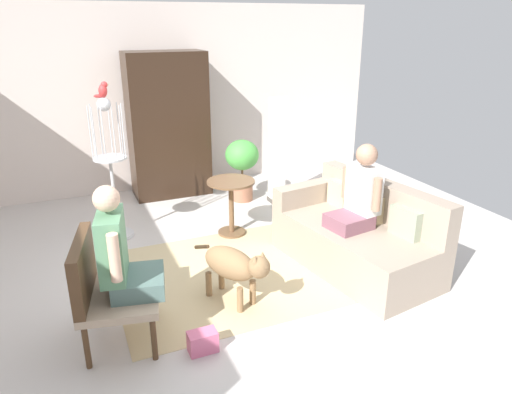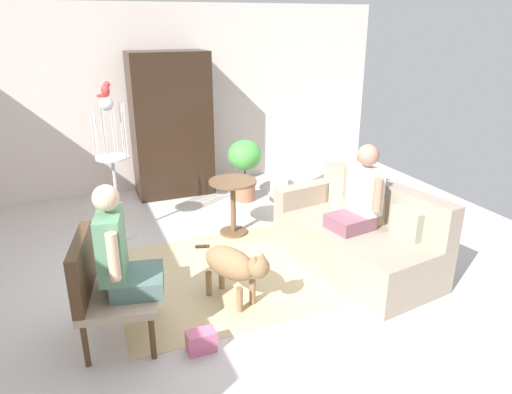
{
  "view_description": "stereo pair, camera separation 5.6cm",
  "coord_description": "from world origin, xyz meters",
  "px_view_note": "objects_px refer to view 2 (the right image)",
  "views": [
    {
      "loc": [
        -1.37,
        -3.85,
        2.37
      ],
      "look_at": [
        0.08,
        -0.42,
        0.97
      ],
      "focal_mm": 33.12,
      "sensor_mm": 36.0,
      "label": 1
    },
    {
      "loc": [
        -1.32,
        -3.87,
        2.37
      ],
      "look_at": [
        0.08,
        -0.42,
        0.97
      ],
      "focal_mm": 33.12,
      "sensor_mm": 36.0,
      "label": 2
    }
  ],
  "objects_px": {
    "parrot": "(105,90)",
    "armoire_cabinet": "(171,125)",
    "round_end_table": "(233,199)",
    "person_on_couch": "(361,195)",
    "potted_plant": "(245,162)",
    "handbag": "(201,341)",
    "bird_cage_stand": "(114,173)",
    "person_on_armchair": "(120,252)",
    "couch": "(358,237)",
    "column_lamp": "(280,152)",
    "armchair": "(102,283)",
    "dog": "(234,265)"
  },
  "relations": [
    {
      "from": "handbag",
      "to": "bird_cage_stand",
      "type": "bearing_deg",
      "value": 97.36
    },
    {
      "from": "potted_plant",
      "to": "person_on_armchair",
      "type": "bearing_deg",
      "value": -127.87
    },
    {
      "from": "couch",
      "to": "parrot",
      "type": "relative_size",
      "value": 10.64
    },
    {
      "from": "dog",
      "to": "handbag",
      "type": "bearing_deg",
      "value": -130.2
    },
    {
      "from": "dog",
      "to": "parrot",
      "type": "height_order",
      "value": "parrot"
    },
    {
      "from": "parrot",
      "to": "potted_plant",
      "type": "xyz_separation_m",
      "value": [
        1.77,
        0.53,
        -1.14
      ]
    },
    {
      "from": "armchair",
      "to": "round_end_table",
      "type": "height_order",
      "value": "armchair"
    },
    {
      "from": "bird_cage_stand",
      "to": "handbag",
      "type": "distance_m",
      "value": 2.49
    },
    {
      "from": "bird_cage_stand",
      "to": "potted_plant",
      "type": "bearing_deg",
      "value": 16.74
    },
    {
      "from": "person_on_couch",
      "to": "parrot",
      "type": "distance_m",
      "value": 2.86
    },
    {
      "from": "person_on_couch",
      "to": "armoire_cabinet",
      "type": "distance_m",
      "value": 3.15
    },
    {
      "from": "round_end_table",
      "to": "person_on_armchair",
      "type": "bearing_deg",
      "value": -133.21
    },
    {
      "from": "column_lamp",
      "to": "dog",
      "type": "bearing_deg",
      "value": -123.82
    },
    {
      "from": "parrot",
      "to": "armoire_cabinet",
      "type": "relative_size",
      "value": 0.09
    },
    {
      "from": "potted_plant",
      "to": "armoire_cabinet",
      "type": "height_order",
      "value": "armoire_cabinet"
    },
    {
      "from": "person_on_couch",
      "to": "handbag",
      "type": "height_order",
      "value": "person_on_couch"
    },
    {
      "from": "dog",
      "to": "potted_plant",
      "type": "height_order",
      "value": "potted_plant"
    },
    {
      "from": "armchair",
      "to": "column_lamp",
      "type": "distance_m",
      "value": 3.38
    },
    {
      "from": "round_end_table",
      "to": "dog",
      "type": "relative_size",
      "value": 0.81
    },
    {
      "from": "handbag",
      "to": "column_lamp",
      "type": "bearing_deg",
      "value": 54.79
    },
    {
      "from": "round_end_table",
      "to": "bird_cage_stand",
      "type": "distance_m",
      "value": 1.37
    },
    {
      "from": "person_on_couch",
      "to": "potted_plant",
      "type": "bearing_deg",
      "value": 99.0
    },
    {
      "from": "potted_plant",
      "to": "round_end_table",
      "type": "bearing_deg",
      "value": -117.93
    },
    {
      "from": "person_on_armchair",
      "to": "couch",
      "type": "bearing_deg",
      "value": 7.98
    },
    {
      "from": "parrot",
      "to": "column_lamp",
      "type": "height_order",
      "value": "parrot"
    },
    {
      "from": "parrot",
      "to": "handbag",
      "type": "relative_size",
      "value": 0.77
    },
    {
      "from": "round_end_table",
      "to": "handbag",
      "type": "distance_m",
      "value": 2.16
    },
    {
      "from": "round_end_table",
      "to": "parrot",
      "type": "height_order",
      "value": "parrot"
    },
    {
      "from": "person_on_couch",
      "to": "armchair",
      "type": "bearing_deg",
      "value": -173.97
    },
    {
      "from": "dog",
      "to": "person_on_armchair",
      "type": "bearing_deg",
      "value": -170.71
    },
    {
      "from": "column_lamp",
      "to": "armoire_cabinet",
      "type": "distance_m",
      "value": 1.58
    },
    {
      "from": "armchair",
      "to": "dog",
      "type": "relative_size",
      "value": 1.08
    },
    {
      "from": "couch",
      "to": "armchair",
      "type": "distance_m",
      "value": 2.52
    },
    {
      "from": "couch",
      "to": "armoire_cabinet",
      "type": "distance_m",
      "value": 3.19
    },
    {
      "from": "couch",
      "to": "parrot",
      "type": "height_order",
      "value": "parrot"
    },
    {
      "from": "person_on_couch",
      "to": "armoire_cabinet",
      "type": "xyz_separation_m",
      "value": [
        -1.19,
        2.91,
        0.21
      ]
    },
    {
      "from": "armchair",
      "to": "handbag",
      "type": "height_order",
      "value": "armchair"
    },
    {
      "from": "round_end_table",
      "to": "bird_cage_stand",
      "type": "height_order",
      "value": "bird_cage_stand"
    },
    {
      "from": "bird_cage_stand",
      "to": "handbag",
      "type": "xyz_separation_m",
      "value": [
        0.31,
        -2.37,
        -0.68
      ]
    },
    {
      "from": "person_on_couch",
      "to": "bird_cage_stand",
      "type": "distance_m",
      "value": 2.72
    },
    {
      "from": "dog",
      "to": "armchair",
      "type": "bearing_deg",
      "value": -173.56
    },
    {
      "from": "round_end_table",
      "to": "parrot",
      "type": "bearing_deg",
      "value": 159.64
    },
    {
      "from": "parrot",
      "to": "armchair",
      "type": "bearing_deg",
      "value": -99.89
    },
    {
      "from": "person_on_armchair",
      "to": "column_lamp",
      "type": "distance_m",
      "value": 3.29
    },
    {
      "from": "bird_cage_stand",
      "to": "parrot",
      "type": "xyz_separation_m",
      "value": [
        0.01,
        0.0,
        0.92
      ]
    },
    {
      "from": "armchair",
      "to": "person_on_armchair",
      "type": "xyz_separation_m",
      "value": [
        0.15,
        -0.03,
        0.25
      ]
    },
    {
      "from": "person_on_couch",
      "to": "potted_plant",
      "type": "xyz_separation_m",
      "value": [
        -0.35,
        2.23,
        -0.24
      ]
    },
    {
      "from": "person_on_armchair",
      "to": "round_end_table",
      "type": "bearing_deg",
      "value": 46.79
    },
    {
      "from": "couch",
      "to": "armoire_cabinet",
      "type": "xyz_separation_m",
      "value": [
        -1.23,
        2.87,
        0.68
      ]
    },
    {
      "from": "armchair",
      "to": "person_on_armchair",
      "type": "relative_size",
      "value": 1.02
    }
  ]
}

